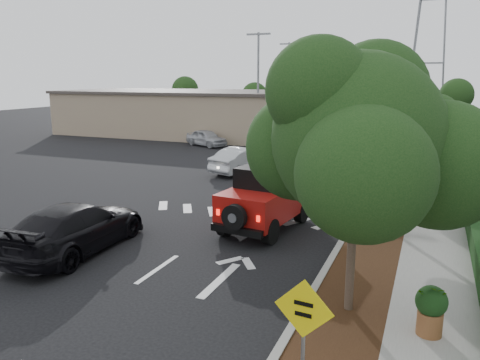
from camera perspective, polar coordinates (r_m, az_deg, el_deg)
The scene contains 19 objects.
ground at distance 14.13m, azimuth -10.00°, elevation -10.65°, with size 120.00×120.00×0.00m, color black.
curb at distance 23.67m, azimuth 15.73°, elevation -1.25°, with size 0.20×70.00×0.15m, color #9E9B93.
planting_strip at distance 23.59m, azimuth 18.14°, elevation -1.49°, with size 1.80×70.00×0.12m, color black.
sidewalk at distance 23.54m, azimuth 22.75°, elevation -1.87°, with size 2.00×70.00×0.12m, color gray.
hedge at distance 23.53m, azimuth 26.21°, elevation -1.35°, with size 0.80×70.00×0.80m, color black.
commercial_building at distance 47.10m, azimuth -7.10°, elevation 8.14°, with size 22.00×12.00×4.00m, color gray.
transmission_tower at distance 59.17m, azimuth 21.38°, elevation 6.31°, with size 7.00×4.00×28.00m, color slate, non-canonical shape.
street_tree_near at distance 11.86m, azimuth 13.02°, elevation -15.51°, with size 3.80×3.80×5.92m, color black, non-canonical shape.
street_tree_mid at distance 18.31m, azimuth 16.72°, elevation -5.55°, with size 3.20×3.20×5.32m, color black, non-canonical shape.
street_tree_far at distance 24.57m, azimuth 18.32°, elevation -1.10°, with size 3.40×3.40×5.62m, color black, non-canonical shape.
light_pole_a at distance 39.71m, azimuth 2.16°, elevation 4.52°, with size 2.00×0.22×9.00m, color slate, non-canonical shape.
light_pole_b at distance 51.33m, azimuth 5.78°, elevation 6.28°, with size 2.00×0.22×9.00m, color slate, non-canonical shape.
red_jeep at distance 17.29m, azimuth 3.44°, elevation -2.03°, with size 2.47×4.67×2.32m.
silver_suv_ahead at distance 24.34m, azimuth 12.73°, elevation 0.68°, with size 2.15×4.67×1.30m, color #979B9E.
black_suv_oncoming at distance 15.93m, azimuth -19.34°, elevation -5.46°, with size 2.21×5.44×1.58m, color black.
silver_sedan_oncoming at distance 27.24m, azimuth 0.61°, elevation 2.46°, with size 1.60×4.59×1.51m, color #ADB1B5.
parked_suv at distance 38.03m, azimuth -4.12°, elevation 5.15°, with size 1.57×3.89×1.33m, color #ADAFB5.
speed_hump_sign at distance 8.13m, azimuth 7.74°, elevation -16.98°, with size 1.03×0.13×2.20m.
terracotta_planter at distance 10.98m, azimuth 22.27°, elevation -13.99°, with size 0.67×0.67×1.16m.
Camera 1 is at (7.10, -10.90, 5.51)m, focal length 35.00 mm.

